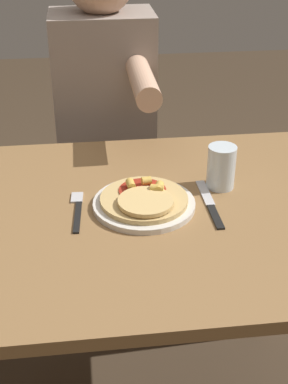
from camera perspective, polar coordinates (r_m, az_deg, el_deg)
name	(u,v)px	position (r m, az deg, el deg)	size (l,w,h in m)	color
dining_table	(134,254)	(1.32, -1.10, -6.64)	(1.07, 0.79, 0.76)	olive
plate	(144,204)	(1.26, 0.00, -1.30)	(0.24, 0.24, 0.01)	silver
pizza	(145,198)	(1.24, 0.06, -0.70)	(0.21, 0.21, 0.04)	tan
fork	(77,209)	(1.26, -7.13, -1.79)	(0.03, 0.18, 0.00)	black
knife	(210,204)	(1.27, 7.06, -1.31)	(0.02, 0.22, 0.00)	black
drinking_glass	(221,167)	(1.33, 8.24, 2.66)	(0.07, 0.07, 0.11)	silver
person_diner	(106,112)	(1.83, -4.10, 8.53)	(0.33, 0.52, 1.28)	#2D2D38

